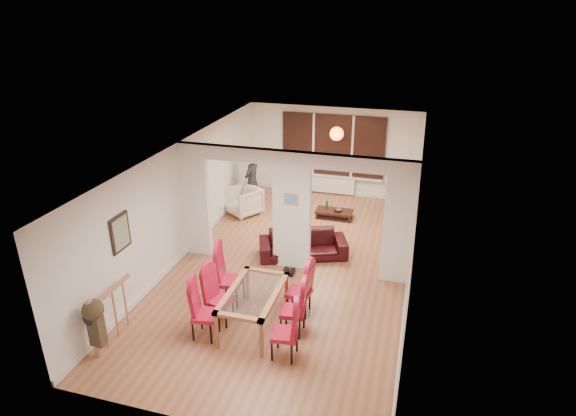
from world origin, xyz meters
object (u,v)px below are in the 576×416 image
at_px(television, 392,208).
at_px(dining_chair_rc, 299,289).
at_px(dining_chair_lc, 230,277).
at_px(armchair, 243,201).
at_px(bowl, 338,210).
at_px(dining_chair_rb, 293,307).
at_px(person, 252,181).
at_px(bottle, 327,205).
at_px(dining_chair_lb, 220,297).
at_px(coffee_table, 334,214).
at_px(dining_table, 254,309).
at_px(dining_chair_ra, 285,330).
at_px(sofa, 303,245).
at_px(dining_chair_la, 205,311).

bearing_deg(television, dining_chair_rc, -178.74).
relative_size(dining_chair_lc, dining_chair_rc, 1.10).
bearing_deg(armchair, dining_chair_rc, -22.47).
bearing_deg(bowl, dining_chair_rc, -89.06).
relative_size(dining_chair_rb, person, 0.64).
bearing_deg(bottle, dining_chair_rb, -85.17).
height_order(dining_chair_lb, dining_chair_rc, dining_chair_lb).
height_order(dining_chair_rb, armchair, dining_chair_rb).
relative_size(person, coffee_table, 1.66).
distance_m(dining_chair_rb, bowl, 4.92).
xyz_separation_m(armchair, bowl, (2.52, 0.36, -0.13)).
height_order(dining_table, dining_chair_ra, dining_chair_ra).
bearing_deg(dining_chair_ra, dining_chair_rc, 85.90).
xyz_separation_m(dining_table, dining_chair_lc, (-0.67, 0.57, 0.21)).
height_order(person, bottle, person).
relative_size(dining_chair_lc, television, 1.08).
relative_size(sofa, coffee_table, 2.03).
distance_m(dining_chair_lc, bottle, 4.53).
bearing_deg(dining_chair_rb, sofa, 93.88).
relative_size(dining_chair_lc, bowl, 5.11).
height_order(sofa, coffee_table, sofa).
bearing_deg(coffee_table, dining_chair_lb, -102.61).
height_order(dining_chair_lb, dining_chair_rb, dining_chair_lb).
distance_m(dining_chair_lc, bowl, 4.56).
bearing_deg(bottle, dining_chair_lc, -102.13).
xyz_separation_m(dining_table, dining_chair_lb, (-0.63, -0.02, 0.15)).
bearing_deg(coffee_table, bottle, 173.62).
bearing_deg(armchair, coffee_table, 43.65).
relative_size(dining_table, dining_chair_ra, 1.52).
bearing_deg(dining_chair_rc, dining_chair_rb, -79.12).
bearing_deg(dining_chair_rb, armchair, 113.39).
relative_size(dining_chair_ra, bowl, 4.58).
xyz_separation_m(dining_chair_la, bowl, (1.29, 5.44, -0.27)).
height_order(dining_chair_lc, person, person).
bearing_deg(person, dining_chair_ra, 33.43).
bearing_deg(dining_chair_rb, dining_chair_ra, -93.17).
relative_size(dining_chair_la, armchair, 1.25).
relative_size(television, bottle, 4.04).
bearing_deg(dining_chair_la, bottle, 68.64).
distance_m(armchair, television, 3.97).
distance_m(dining_chair_ra, bottle, 5.62).
distance_m(dining_chair_rb, armchair, 5.26).
height_order(armchair, television, armchair).
bearing_deg(bowl, dining_table, -96.82).
bearing_deg(dining_chair_lb, armchair, 120.30).
xyz_separation_m(dining_chair_la, television, (2.67, 5.84, -0.21)).
relative_size(dining_chair_la, sofa, 0.53).
relative_size(armchair, coffee_table, 0.86).
distance_m(dining_chair_lb, coffee_table, 5.14).
height_order(dining_chair_rc, bowl, dining_chair_rc).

